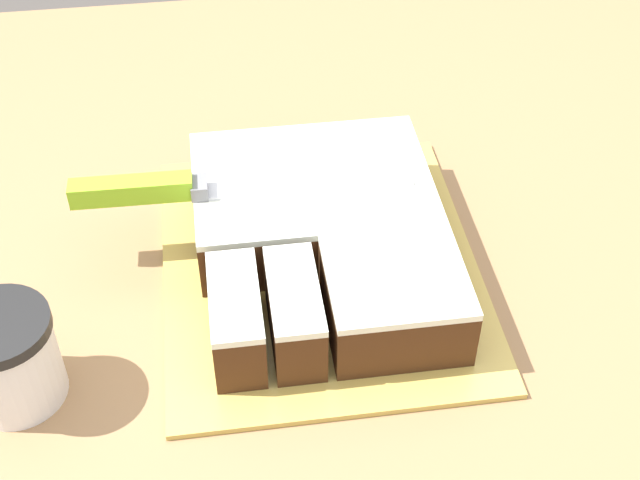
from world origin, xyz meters
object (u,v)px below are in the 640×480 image
at_px(cake_board, 320,267).
at_px(coffee_cup, 8,358).
at_px(cake, 323,237).
at_px(knife, 172,189).

distance_m(cake_board, coffee_cup, 0.31).
distance_m(cake, coffee_cup, 0.31).
relative_size(cake, coffee_cup, 3.26).
bearing_deg(cake, knife, 162.87).
bearing_deg(coffee_cup, knife, 48.55).
xyz_separation_m(cake_board, knife, (-0.14, 0.05, 0.08)).
height_order(cake_board, cake, cake).
bearing_deg(coffee_cup, cake_board, 22.38).
height_order(cake, knife, knife).
bearing_deg(coffee_cup, cake, 22.84).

